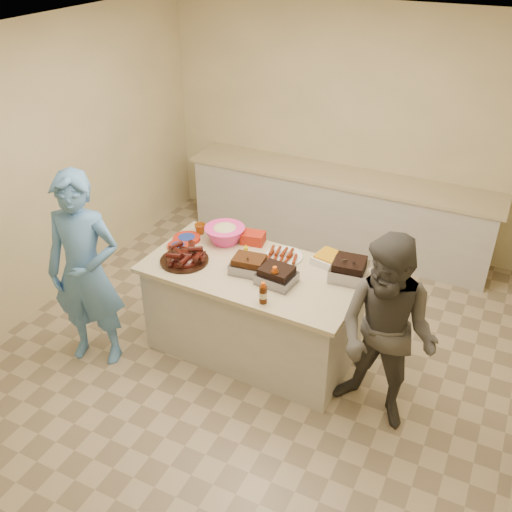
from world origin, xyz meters
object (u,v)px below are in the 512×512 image
at_px(mustard_bottle, 246,255).
at_px(guest_gray, 374,413).
at_px(bbq_bottle_a, 263,302).
at_px(rib_platter, 185,261).
at_px(coleslaw_bowl, 225,242).
at_px(roasting_pan, 348,278).
at_px(plastic_cup, 201,233).
at_px(bbq_bottle_b, 274,287).
at_px(guest_blue, 101,354).
at_px(island, 254,349).

relative_size(mustard_bottle, guest_gray, 0.07).
distance_m(bbq_bottle_a, mustard_bottle, 0.71).
distance_m(rib_platter, mustard_bottle, 0.54).
xyz_separation_m(bbq_bottle_a, guest_gray, (0.94, 0.12, -0.87)).
xyz_separation_m(coleslaw_bowl, mustard_bottle, (0.28, -0.13, 0.00)).
xyz_separation_m(roasting_pan, plastic_cup, (-1.48, 0.11, 0.00)).
height_order(mustard_bottle, plastic_cup, mustard_bottle).
bearing_deg(bbq_bottle_a, mustard_bottle, 127.66).
bearing_deg(plastic_cup, guest_gray, -17.58).
relative_size(bbq_bottle_b, guest_gray, 0.12).
xyz_separation_m(rib_platter, guest_blue, (-0.64, -0.53, -0.87)).
distance_m(island, bbq_bottle_a, 1.00).
relative_size(island, bbq_bottle_b, 9.49).
bearing_deg(bbq_bottle_b, guest_gray, -6.51).
bearing_deg(mustard_bottle, bbq_bottle_a, -52.34).
height_order(coleslaw_bowl, plastic_cup, coleslaw_bowl).
height_order(coleslaw_bowl, guest_blue, coleslaw_bowl).
bearing_deg(plastic_cup, mustard_bottle, -16.49).
bearing_deg(bbq_bottle_a, rib_platter, 164.24).
distance_m(rib_platter, roasting_pan, 1.40).
xyz_separation_m(coleslaw_bowl, guest_gray, (1.66, -0.58, -0.87)).
distance_m(bbq_bottle_a, bbq_bottle_b, 0.22).
height_order(rib_platter, guest_blue, rib_platter).
height_order(island, bbq_bottle_b, bbq_bottle_b).
distance_m(coleslaw_bowl, guest_gray, 1.96).
relative_size(roasting_pan, guest_gray, 0.18).
distance_m(roasting_pan, bbq_bottle_a, 0.78).
height_order(rib_platter, mustard_bottle, rib_platter).
distance_m(bbq_bottle_b, guest_gray, 1.29).
bearing_deg(rib_platter, bbq_bottle_a, -15.76).
height_order(roasting_pan, plastic_cup, roasting_pan).
xyz_separation_m(mustard_bottle, guest_blue, (-1.07, -0.85, -0.87)).
bearing_deg(mustard_bottle, coleslaw_bowl, 154.83).
relative_size(rib_platter, plastic_cup, 3.95).
bearing_deg(rib_platter, bbq_bottle_b, -1.33).
distance_m(island, coleslaw_bowl, 1.02).
distance_m(roasting_pan, coleslaw_bowl, 1.20).
relative_size(island, guest_gray, 1.15).
bearing_deg(guest_blue, island, 12.75).
bearing_deg(roasting_pan, rib_platter, -170.53).
distance_m(bbq_bottle_b, guest_blue, 1.80).
bearing_deg(bbq_bottle_a, guest_gray, 7.02).
distance_m(plastic_cup, guest_gray, 2.21).
bearing_deg(guest_blue, mustard_bottle, 22.15).
bearing_deg(rib_platter, roasting_pan, 15.47).
relative_size(rib_platter, bbq_bottle_b, 2.16).
bearing_deg(plastic_cup, island, -24.96).
height_order(island, guest_gray, island).
bearing_deg(island, bbq_bottle_b, -30.08).
height_order(bbq_bottle_b, plastic_cup, bbq_bottle_b).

